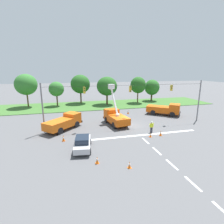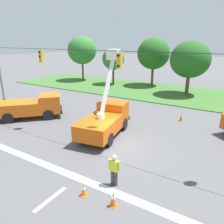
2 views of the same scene
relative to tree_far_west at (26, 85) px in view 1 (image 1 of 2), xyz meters
name	(u,v)px [view 1 (image 1 of 2)]	position (x,y,z in m)	size (l,w,h in m)	color
ground_plane	(129,126)	(19.00, -19.85, -5.49)	(200.00, 200.00, 0.00)	#565659
grass_verge	(106,105)	(19.00, -1.85, -5.44)	(56.00, 12.00, 0.10)	#3D6B2D
lane_markings	(144,139)	(19.00, -25.77, -5.49)	(17.60, 15.25, 0.01)	silver
signal_gantry	(130,99)	(19.04, -19.86, -1.06)	(26.20, 0.33, 7.20)	slate
tree_far_west	(26,85)	(0.00, 0.00, 0.00)	(5.15, 5.16, 7.98)	brown
tree_west	(56,89)	(6.86, -0.40, -1.21)	(3.67, 3.56, 6.10)	brown
tree_centre	(80,84)	(12.93, 1.98, -0.30)	(5.10, 5.26, 7.66)	brown
tree_east	(107,86)	(19.42, -1.51, -0.70)	(5.26, 5.24, 7.22)	brown
tree_far_east	(138,85)	(28.11, -1.24, -0.61)	(4.13, 4.29, 7.09)	brown
tree_east_end	(152,87)	(33.22, 0.61, -1.53)	(4.17, 4.37, 6.19)	brown
utility_truck_bucket_lift	(115,116)	(17.07, -18.47, -4.15)	(3.34, 6.08, 6.56)	#D6560F
utility_truck_support_near	(164,109)	(28.36, -14.85, -4.30)	(6.57, 5.92, 2.35)	#D6560F
utility_truck_support_far	(64,122)	(8.79, -19.02, -4.34)	(5.99, 6.08, 2.20)	orange
sedan_silver	(82,143)	(10.91, -26.77, -4.70)	(2.37, 4.50, 1.56)	#B7B7BC
road_worker	(152,126)	(21.06, -23.76, -4.49)	(0.65, 0.27, 1.77)	#383842
traffic_cone_foreground_left	(150,135)	(20.20, -25.23, -5.17)	(0.36, 0.36, 0.66)	orange
traffic_cone_foreground_right	(161,133)	(21.82, -25.10, -5.10)	(0.36, 0.36, 0.79)	orange
traffic_cone_mid_left	(63,138)	(8.72, -23.79, -5.09)	(0.36, 0.36, 0.80)	orange
traffic_cone_mid_right	(97,160)	(12.02, -30.29, -5.12)	(0.36, 0.36, 0.76)	orange
traffic_cone_near_bucket	(129,165)	(14.81, -31.84, -5.16)	(0.36, 0.36, 0.68)	orange
traffic_cone_lane_edge_a	(128,112)	(21.51, -12.26, -5.08)	(0.36, 0.36, 0.82)	orange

